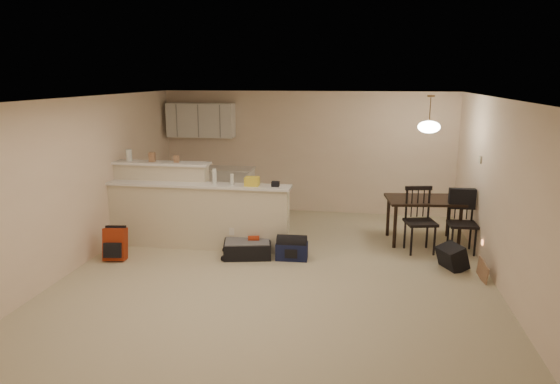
% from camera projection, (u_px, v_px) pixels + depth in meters
% --- Properties ---
extents(room, '(7.00, 7.02, 2.50)m').
position_uv_depth(room, '(279.00, 190.00, 6.95)').
color(room, beige).
rests_on(room, ground).
extents(breakfast_bar, '(3.08, 0.58, 1.39)m').
position_uv_depth(breakfast_bar, '(185.00, 210.00, 8.32)').
color(breakfast_bar, beige).
rests_on(breakfast_bar, ground).
extents(upper_cabinets, '(1.40, 0.34, 0.70)m').
position_uv_depth(upper_cabinets, '(201.00, 120.00, 10.34)').
color(upper_cabinets, white).
rests_on(upper_cabinets, room).
extents(kitchen_counter, '(1.80, 0.60, 0.90)m').
position_uv_depth(kitchen_counter, '(210.00, 190.00, 10.52)').
color(kitchen_counter, white).
rests_on(kitchen_counter, ground).
extents(thermostat, '(0.02, 0.12, 0.12)m').
position_uv_depth(thermostat, '(480.00, 160.00, 7.91)').
color(thermostat, beige).
rests_on(thermostat, room).
extents(jar, '(0.10, 0.10, 0.20)m').
position_uv_depth(jar, '(129.00, 155.00, 8.41)').
color(jar, silver).
rests_on(jar, breakfast_bar).
extents(cereal_box, '(0.10, 0.07, 0.16)m').
position_uv_depth(cereal_box, '(152.00, 157.00, 8.35)').
color(cereal_box, '#976E4E').
rests_on(cereal_box, breakfast_bar).
extents(small_box, '(0.08, 0.06, 0.12)m').
position_uv_depth(small_box, '(176.00, 159.00, 8.29)').
color(small_box, '#976E4E').
rests_on(small_box, breakfast_bar).
extents(bottle_a, '(0.07, 0.07, 0.26)m').
position_uv_depth(bottle_a, '(214.00, 176.00, 8.02)').
color(bottle_a, silver).
rests_on(bottle_a, breakfast_bar).
extents(bottle_b, '(0.06, 0.06, 0.18)m').
position_uv_depth(bottle_b, '(232.00, 179.00, 7.98)').
color(bottle_b, silver).
rests_on(bottle_b, breakfast_bar).
extents(bag_lump, '(0.22, 0.18, 0.14)m').
position_uv_depth(bag_lump, '(252.00, 181.00, 7.93)').
color(bag_lump, '#976E4E').
rests_on(bag_lump, breakfast_bar).
extents(pouch, '(0.12, 0.10, 0.08)m').
position_uv_depth(pouch, '(275.00, 184.00, 7.88)').
color(pouch, '#976E4E').
rests_on(pouch, breakfast_bar).
extents(dining_table, '(1.32, 0.96, 0.77)m').
position_uv_depth(dining_table, '(424.00, 204.00, 8.47)').
color(dining_table, black).
rests_on(dining_table, ground).
extents(pendant_lamp, '(0.36, 0.36, 0.62)m').
position_uv_depth(pendant_lamp, '(429.00, 126.00, 8.17)').
color(pendant_lamp, brown).
rests_on(pendant_lamp, room).
extents(dining_chair_near, '(0.55, 0.53, 1.05)m').
position_uv_depth(dining_chair_near, '(420.00, 221.00, 8.02)').
color(dining_chair_near, black).
rests_on(dining_chair_near, ground).
extents(dining_chair_far, '(0.45, 0.43, 1.00)m').
position_uv_depth(dining_chair_far, '(463.00, 223.00, 8.01)').
color(dining_chair_far, black).
rests_on(dining_chair_far, ground).
extents(suitcase, '(0.82, 0.62, 0.25)m').
position_uv_depth(suitcase, '(247.00, 249.00, 7.88)').
color(suitcase, black).
rests_on(suitcase, ground).
extents(red_backpack, '(0.36, 0.25, 0.50)m').
position_uv_depth(red_backpack, '(115.00, 244.00, 7.74)').
color(red_backpack, '#A12E12').
rests_on(red_backpack, ground).
extents(navy_duffel, '(0.50, 0.29, 0.27)m').
position_uv_depth(navy_duffel, '(292.00, 251.00, 7.78)').
color(navy_duffel, '#13193C').
rests_on(navy_duffel, ground).
extents(black_daypack, '(0.42, 0.47, 0.34)m').
position_uv_depth(black_daypack, '(452.00, 257.00, 7.39)').
color(black_daypack, black).
rests_on(black_daypack, ground).
extents(cardboard_sheet, '(0.07, 0.37, 0.28)m').
position_uv_depth(cardboard_sheet, '(483.00, 271.00, 6.95)').
color(cardboard_sheet, '#976E4E').
rests_on(cardboard_sheet, ground).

